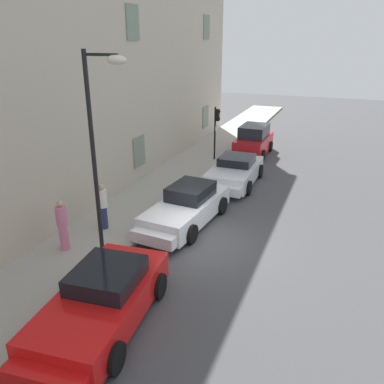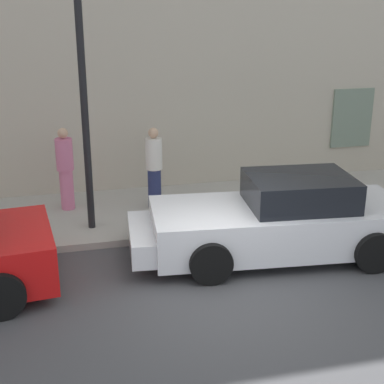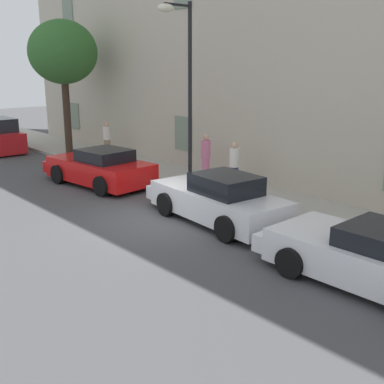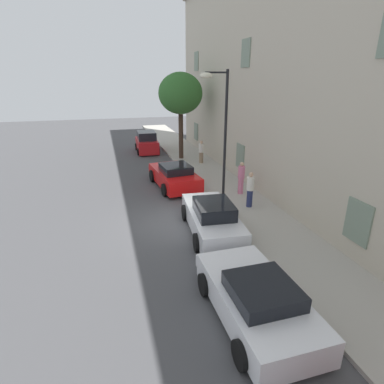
{
  "view_description": "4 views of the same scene",
  "coord_description": "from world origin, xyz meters",
  "px_view_note": "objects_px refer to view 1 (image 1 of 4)",
  "views": [
    {
      "loc": [
        -11.81,
        -4.24,
        6.9
      ],
      "look_at": [
        2.29,
        1.31,
        0.94
      ],
      "focal_mm": 36.94,
      "sensor_mm": 36.0,
      "label": 1
    },
    {
      "loc": [
        -2.38,
        -7.53,
        4.43
      ],
      "look_at": [
        -0.12,
        1.86,
        1.1
      ],
      "focal_mm": 51.72,
      "sensor_mm": 36.0,
      "label": 2
    },
    {
      "loc": [
        11.03,
        -8.5,
        4.58
      ],
      "look_at": [
        0.46,
        0.9,
        0.79
      ],
      "focal_mm": 44.98,
      "sensor_mm": 36.0,
      "label": 3
    },
    {
      "loc": [
        12.64,
        -2.87,
        6.24
      ],
      "look_at": [
        -0.28,
        0.74,
        1.29
      ],
      "focal_mm": 29.19,
      "sensor_mm": 36.0,
      "label": 4
    }
  ],
  "objects_px": {
    "sportscar_yellow_flank": "(185,209)",
    "sportscar_white_middle": "(234,173)",
    "sportscar_red_lead": "(99,306)",
    "pedestrian_bystander": "(103,206)",
    "hatchback_parked": "(254,141)",
    "traffic_light": "(216,124)",
    "street_lamp": "(101,123)",
    "pedestrian_admiring": "(62,225)"
  },
  "relations": [
    {
      "from": "sportscar_red_lead",
      "to": "street_lamp",
      "type": "relative_size",
      "value": 0.78
    },
    {
      "from": "sportscar_white_middle",
      "to": "sportscar_yellow_flank",
      "type": "bearing_deg",
      "value": 174.15
    },
    {
      "from": "sportscar_white_middle",
      "to": "pedestrian_bystander",
      "type": "xyz_separation_m",
      "value": [
        -6.8,
        3.14,
        0.45
      ]
    },
    {
      "from": "sportscar_yellow_flank",
      "to": "sportscar_white_middle",
      "type": "bearing_deg",
      "value": -5.85
    },
    {
      "from": "sportscar_red_lead",
      "to": "hatchback_parked",
      "type": "distance_m",
      "value": 17.09
    },
    {
      "from": "pedestrian_bystander",
      "to": "sportscar_yellow_flank",
      "type": "bearing_deg",
      "value": -57.25
    },
    {
      "from": "sportscar_white_middle",
      "to": "traffic_light",
      "type": "xyz_separation_m",
      "value": [
        3.37,
        2.06,
        1.63
      ]
    },
    {
      "from": "sportscar_red_lead",
      "to": "street_lamp",
      "type": "distance_m",
      "value": 5.26
    },
    {
      "from": "pedestrian_bystander",
      "to": "pedestrian_admiring",
      "type": "bearing_deg",
      "value": 169.34
    },
    {
      "from": "pedestrian_admiring",
      "to": "pedestrian_bystander",
      "type": "xyz_separation_m",
      "value": [
        1.86,
        -0.35,
        -0.01
      ]
    },
    {
      "from": "hatchback_parked",
      "to": "street_lamp",
      "type": "relative_size",
      "value": 0.58
    },
    {
      "from": "hatchback_parked",
      "to": "pedestrian_bystander",
      "type": "relative_size",
      "value": 2.09
    },
    {
      "from": "hatchback_parked",
      "to": "pedestrian_bystander",
      "type": "bearing_deg",
      "value": 167.43
    },
    {
      "from": "pedestrian_admiring",
      "to": "sportscar_yellow_flank",
      "type": "bearing_deg",
      "value": -39.91
    },
    {
      "from": "hatchback_parked",
      "to": "pedestrian_admiring",
      "type": "height_order",
      "value": "pedestrian_admiring"
    },
    {
      "from": "sportscar_white_middle",
      "to": "pedestrian_admiring",
      "type": "xyz_separation_m",
      "value": [
        -8.67,
        3.49,
        0.46
      ]
    },
    {
      "from": "pedestrian_admiring",
      "to": "pedestrian_bystander",
      "type": "relative_size",
      "value": 1.01
    },
    {
      "from": "hatchback_parked",
      "to": "sportscar_yellow_flank",
      "type": "bearing_deg",
      "value": 179.08
    },
    {
      "from": "street_lamp",
      "to": "pedestrian_admiring",
      "type": "height_order",
      "value": "street_lamp"
    },
    {
      "from": "sportscar_white_middle",
      "to": "traffic_light",
      "type": "distance_m",
      "value": 4.27
    },
    {
      "from": "sportscar_yellow_flank",
      "to": "sportscar_white_middle",
      "type": "height_order",
      "value": "sportscar_yellow_flank"
    },
    {
      "from": "pedestrian_bystander",
      "to": "traffic_light",
      "type": "bearing_deg",
      "value": -6.07
    },
    {
      "from": "pedestrian_admiring",
      "to": "pedestrian_bystander",
      "type": "distance_m",
      "value": 1.9
    },
    {
      "from": "traffic_light",
      "to": "sportscar_white_middle",
      "type": "bearing_deg",
      "value": -148.55
    },
    {
      "from": "traffic_light",
      "to": "pedestrian_admiring",
      "type": "xyz_separation_m",
      "value": [
        -12.03,
        1.43,
        -1.18
      ]
    },
    {
      "from": "hatchback_parked",
      "to": "pedestrian_admiring",
      "type": "bearing_deg",
      "value": 167.68
    },
    {
      "from": "sportscar_red_lead",
      "to": "pedestrian_bystander",
      "type": "distance_m",
      "value": 5.43
    },
    {
      "from": "street_lamp",
      "to": "traffic_light",
      "type": "bearing_deg",
      "value": 0.77
    },
    {
      "from": "sportscar_white_middle",
      "to": "street_lamp",
      "type": "xyz_separation_m",
      "value": [
        -8.24,
        1.9,
        3.92
      ]
    },
    {
      "from": "sportscar_white_middle",
      "to": "pedestrian_bystander",
      "type": "distance_m",
      "value": 7.51
    },
    {
      "from": "hatchback_parked",
      "to": "traffic_light",
      "type": "distance_m",
      "value": 3.21
    },
    {
      "from": "sportscar_red_lead",
      "to": "sportscar_yellow_flank",
      "type": "xyz_separation_m",
      "value": [
        6.27,
        0.26,
        0.01
      ]
    },
    {
      "from": "street_lamp",
      "to": "pedestrian_admiring",
      "type": "bearing_deg",
      "value": 105.15
    },
    {
      "from": "sportscar_red_lead",
      "to": "hatchback_parked",
      "type": "height_order",
      "value": "hatchback_parked"
    },
    {
      "from": "sportscar_red_lead",
      "to": "hatchback_parked",
      "type": "xyz_separation_m",
      "value": [
        17.09,
        0.09,
        0.2
      ]
    },
    {
      "from": "sportscar_red_lead",
      "to": "street_lamp",
      "type": "height_order",
      "value": "street_lamp"
    },
    {
      "from": "sportscar_white_middle",
      "to": "pedestrian_admiring",
      "type": "height_order",
      "value": "pedestrian_admiring"
    },
    {
      "from": "street_lamp",
      "to": "hatchback_parked",
      "type": "bearing_deg",
      "value": -6.35
    },
    {
      "from": "sportscar_white_middle",
      "to": "pedestrian_bystander",
      "type": "height_order",
      "value": "pedestrian_bystander"
    },
    {
      "from": "sportscar_red_lead",
      "to": "sportscar_yellow_flank",
      "type": "distance_m",
      "value": 6.27
    },
    {
      "from": "sportscar_red_lead",
      "to": "pedestrian_admiring",
      "type": "xyz_separation_m",
      "value": [
        2.72,
        3.23,
        0.41
      ]
    },
    {
      "from": "pedestrian_admiring",
      "to": "street_lamp",
      "type": "bearing_deg",
      "value": -74.85
    }
  ]
}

